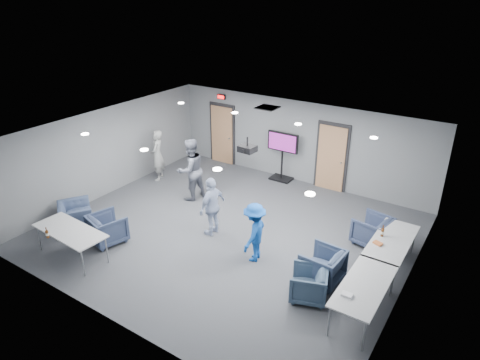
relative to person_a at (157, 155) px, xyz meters
The scene contains 29 objects.
floor 4.27m from the person_a, 21.04° to the right, with size 9.00×9.00×0.00m, color #383B40.
ceiling 4.57m from the person_a, 21.04° to the right, with size 9.00×9.00×0.00m, color silver.
wall_back 4.66m from the person_a, 32.66° to the left, with size 9.00×0.02×2.70m, color slate.
wall_front 6.76m from the person_a, 54.66° to the right, with size 9.00×0.02×2.70m, color slate.
wall_left 1.69m from the person_a, 111.79° to the right, with size 0.02×8.00×2.70m, color slate.
wall_right 8.55m from the person_a, 10.13° to the right, with size 0.02×8.00×2.70m, color slate.
door_left 2.62m from the person_a, 69.85° to the left, with size 1.06×0.17×2.24m.
door_right 5.66m from the person_a, 25.69° to the left, with size 1.06×0.17×2.24m.
exit_sign 3.04m from the person_a, 69.70° to the left, with size 0.32×0.08×0.16m.
hvac_diffuser 4.07m from the person_a, 20.92° to the left, with size 0.60×0.60×0.03m, color black.
downlights 4.56m from the person_a, 21.04° to the right, with size 6.18×3.78×0.02m.
person_a is the anchor object (origin of this frame).
person_b 1.90m from the person_a, 15.58° to the right, with size 0.93×0.73×1.92m, color #585C69.
person_c 4.02m from the person_a, 26.54° to the right, with size 0.94×0.39×1.60m, color #A7B6D7.
person_d 5.58m from the person_a, 23.31° to the right, with size 0.95×0.55×1.48m, color #174697.
chair_right_a 7.27m from the person_a, ahead, with size 0.81×0.84×0.76m, color #343E5A.
chair_right_b 7.13m from the person_a, 17.06° to the right, with size 0.82×0.85×0.77m, color #36445E.
chair_right_c 7.36m from the person_a, 22.25° to the right, with size 0.74×0.76×0.69m, color #384B61.
chair_front_a 3.95m from the person_a, 65.96° to the right, with size 0.81×0.84×0.76m, color #323C56.
chair_front_b 3.55m from the person_a, 86.75° to the right, with size 0.96×0.84×0.62m, color #3B4A67.
table_right_a 7.94m from the person_a, ahead, with size 0.82×1.97×0.73m.
table_right_b 8.34m from the person_a, 18.61° to the right, with size 0.81×1.95×0.73m.
table_front_left 4.72m from the person_a, 72.71° to the right, with size 1.98×0.91×0.73m.
bottle_front 5.14m from the person_a, 75.72° to the right, with size 0.07×0.07×0.27m.
bottle_right 7.69m from the person_a, ahead, with size 0.07×0.07×0.28m.
snack_box 7.76m from the person_a, ahead, with size 0.20×0.13×0.04m, color #BF612F.
wrapper 8.35m from the person_a, 22.23° to the right, with size 0.20×0.14×0.05m, color silver.
tv_stand 4.14m from the person_a, 32.88° to the left, with size 1.08×0.51×1.65m.
projector 4.81m from the person_a, 17.06° to the right, with size 0.41×0.39×0.37m.
Camera 1 is at (5.64, -8.06, 6.01)m, focal length 32.00 mm.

